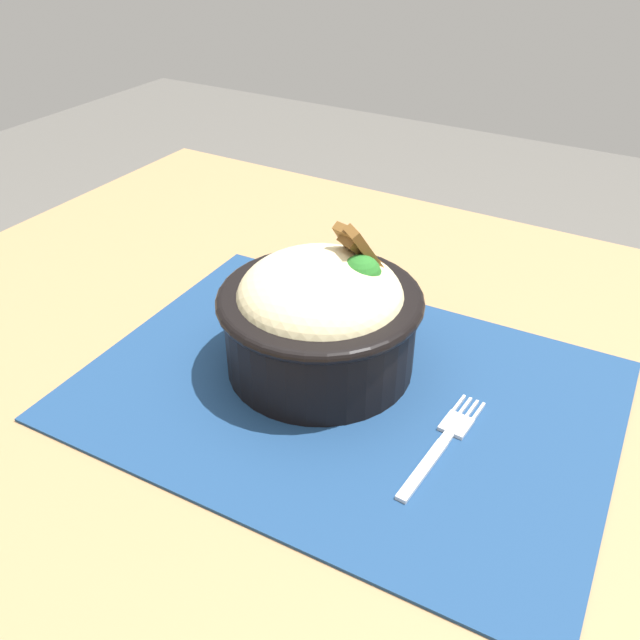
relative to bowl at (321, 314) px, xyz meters
The scene contains 4 objects.
table 0.14m from the bowl, ahead, with size 1.10×0.82×0.74m.
placemat 0.07m from the bowl, 29.33° to the right, with size 0.46×0.33×0.00m, color navy.
bowl is the anchor object (origin of this frame).
fork 0.15m from the bowl, 15.79° to the right, with size 0.02×0.13×0.00m.
Camera 1 is at (0.20, -0.42, 1.13)m, focal length 37.55 mm.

